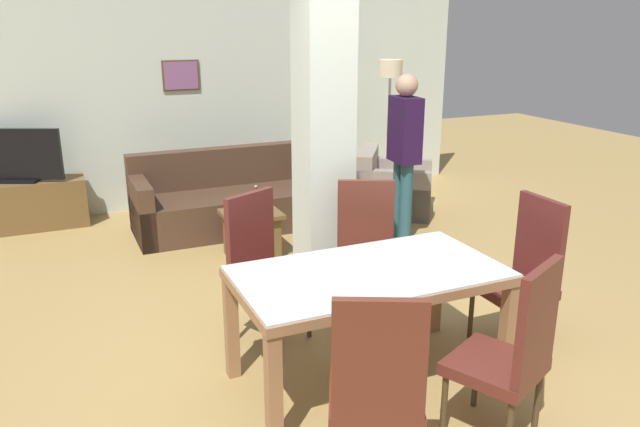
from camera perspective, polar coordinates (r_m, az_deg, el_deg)
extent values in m
plane|color=#A9894E|center=(4.23, 4.26, -14.85)|extent=(18.00, 18.00, 0.00)
cube|color=silver|center=(7.88, -11.29, 10.53)|extent=(7.20, 0.06, 2.70)
cube|color=brown|center=(7.78, -12.60, 12.21)|extent=(0.44, 0.02, 0.36)
cube|color=#8C598C|center=(7.77, -12.58, 12.21)|extent=(0.40, 0.01, 0.32)
cube|color=silver|center=(5.02, 0.31, 7.03)|extent=(0.39, 0.40, 2.70)
cube|color=#996B46|center=(3.56, 7.73, -8.16)|extent=(1.66, 0.06, 0.06)
cube|color=#996B46|center=(4.24, 1.82, -3.71)|extent=(1.66, 0.06, 0.06)
cube|color=#996B46|center=(3.61, -6.87, -7.76)|extent=(0.06, 0.78, 0.06)
cube|color=#996B46|center=(4.31, 13.96, -3.89)|extent=(0.06, 0.78, 0.06)
cube|color=silver|center=(3.88, 4.52, -5.26)|extent=(1.64, 0.88, 0.01)
cube|color=#996B46|center=(3.47, -4.26, -16.02)|extent=(0.08, 0.08, 0.70)
cube|color=#996B46|center=(4.17, 16.73, -10.59)|extent=(0.08, 0.08, 0.70)
cube|color=#996B46|center=(4.13, -8.09, -10.27)|extent=(0.08, 0.08, 0.70)
cube|color=#996B46|center=(4.74, 10.49, -6.63)|extent=(0.08, 0.08, 0.70)
cube|color=#5C261E|center=(3.65, 15.67, -13.29)|extent=(0.61, 0.61, 0.07)
cube|color=#5C261E|center=(3.43, 19.27, -9.33)|extent=(0.42, 0.24, 0.61)
cylinder|color=#463620|center=(3.70, 11.27, -16.81)|extent=(0.04, 0.04, 0.40)
cylinder|color=#463620|center=(3.98, 14.05, -14.27)|extent=(0.04, 0.04, 0.40)
cylinder|color=#463620|center=(3.87, 19.27, -15.85)|extent=(0.04, 0.04, 0.40)
cube|color=#5C2A1F|center=(4.78, 4.16, -5.06)|extent=(0.62, 0.62, 0.07)
cube|color=#5C2A1F|center=(4.85, 4.19, -0.43)|extent=(0.41, 0.24, 0.61)
cylinder|color=#463620|center=(4.71, 6.48, -8.61)|extent=(0.04, 0.04, 0.40)
cylinder|color=#463620|center=(4.70, 1.80, -8.56)|extent=(0.04, 0.04, 0.40)
cylinder|color=#463620|center=(5.05, 6.22, -6.71)|extent=(0.04, 0.04, 0.40)
cylinder|color=#463620|center=(5.04, 1.88, -6.66)|extent=(0.04, 0.04, 0.40)
cube|color=#5D281B|center=(3.28, 5.04, -16.49)|extent=(0.61, 0.61, 0.07)
cube|color=#5D281B|center=(2.92, 5.43, -13.22)|extent=(0.42, 0.23, 0.61)
cylinder|color=#463620|center=(3.56, 1.56, -17.91)|extent=(0.04, 0.04, 0.40)
cylinder|color=#463620|center=(3.58, 7.96, -17.87)|extent=(0.04, 0.04, 0.40)
cube|color=#5B2321|center=(4.63, 17.18, -6.59)|extent=(0.46, 0.46, 0.07)
cube|color=#5B2321|center=(4.64, 19.47, -2.26)|extent=(0.05, 0.44, 0.61)
cylinder|color=#463620|center=(4.49, 16.62, -10.66)|extent=(0.04, 0.04, 0.40)
cylinder|color=#463620|center=(4.75, 13.66, -8.79)|extent=(0.04, 0.04, 0.40)
cylinder|color=#463620|center=(4.73, 20.20, -9.55)|extent=(0.04, 0.04, 0.40)
cylinder|color=#463620|center=(4.97, 17.19, -7.86)|extent=(0.04, 0.04, 0.40)
cube|color=maroon|center=(4.52, -4.44, -6.44)|extent=(0.62, 0.62, 0.07)
cube|color=maroon|center=(4.53, -6.40, -1.82)|extent=(0.41, 0.24, 0.61)
cylinder|color=#463620|center=(4.62, -1.00, -9.00)|extent=(0.04, 0.04, 0.40)
cylinder|color=#463620|center=(4.38, -4.32, -10.68)|extent=(0.04, 0.04, 0.40)
cylinder|color=#463620|center=(4.86, -4.41, -7.69)|extent=(0.04, 0.04, 0.40)
cylinder|color=#463620|center=(4.62, -7.75, -9.18)|extent=(0.04, 0.04, 0.40)
cube|color=#4A3223|center=(7.02, -7.72, 0.34)|extent=(2.19, 0.89, 0.42)
cube|color=#4A3223|center=(7.24, -8.65, 4.32)|extent=(2.19, 0.18, 0.43)
cube|color=#4A3223|center=(7.32, -0.09, 2.18)|extent=(0.16, 0.89, 0.66)
cube|color=#4A3223|center=(6.79, -16.01, 0.26)|extent=(0.16, 0.89, 0.66)
cube|color=gray|center=(7.58, 6.85, 1.59)|extent=(1.16, 1.15, 0.40)
cube|color=gray|center=(7.51, 4.39, 4.48)|extent=(0.60, 0.77, 0.35)
cube|color=gray|center=(7.88, 7.02, 2.92)|extent=(0.79, 0.59, 0.59)
cube|color=gray|center=(7.23, 6.71, 1.62)|extent=(0.79, 0.59, 0.59)
cube|color=brown|center=(6.08, -6.29, -0.04)|extent=(0.55, 0.48, 0.04)
cube|color=brown|center=(6.16, -6.22, -2.08)|extent=(0.47, 0.40, 0.42)
cylinder|color=#4C2D14|center=(6.01, -5.84, 0.92)|extent=(0.06, 0.06, 0.19)
cylinder|color=#4C2D14|center=(5.98, -5.88, 2.12)|extent=(0.03, 0.03, 0.07)
cylinder|color=#B7B7BC|center=(5.97, -5.89, 2.50)|extent=(0.03, 0.03, 0.01)
cube|color=brown|center=(7.63, -25.38, 0.66)|extent=(1.29, 0.40, 0.54)
cube|color=black|center=(7.56, -25.66, 2.74)|extent=(0.43, 0.34, 0.03)
cube|color=black|center=(7.50, -25.95, 4.91)|extent=(0.89, 0.43, 0.56)
cylinder|color=#B7B7BC|center=(8.55, 6.09, 2.13)|extent=(0.28, 0.28, 0.02)
cylinder|color=#B7B7BC|center=(8.38, 6.26, 7.16)|extent=(0.04, 0.04, 1.51)
cylinder|color=beige|center=(8.27, 6.46, 13.05)|extent=(0.31, 0.31, 0.22)
cylinder|color=#2B5661|center=(6.55, 7.85, 0.99)|extent=(0.13, 0.13, 0.84)
cylinder|color=#2B5661|center=(6.70, 7.19, 1.38)|extent=(0.13, 0.13, 0.84)
cube|color=#291239|center=(6.45, 7.78, 7.61)|extent=(0.25, 0.40, 0.66)
sphere|color=tan|center=(6.39, 7.95, 11.54)|extent=(0.23, 0.23, 0.23)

